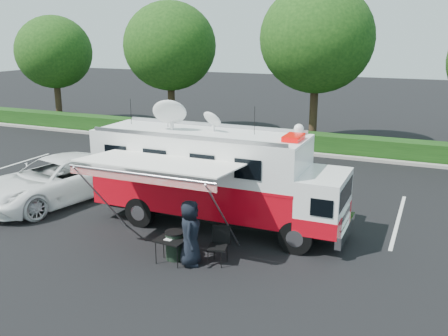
# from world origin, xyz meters

# --- Properties ---
(ground_plane) EXTENTS (120.00, 120.00, 0.00)m
(ground_plane) POSITION_xyz_m (0.00, 0.00, 0.00)
(ground_plane) COLOR black
(ground_plane) RESTS_ON ground
(back_border) EXTENTS (60.00, 6.14, 8.87)m
(back_border) POSITION_xyz_m (1.14, 12.90, 5.00)
(back_border) COLOR #9E998E
(back_border) RESTS_ON ground_plane
(stall_lines) EXTENTS (24.12, 5.50, 0.01)m
(stall_lines) POSITION_xyz_m (-0.50, 3.00, 0.00)
(stall_lines) COLOR silver
(stall_lines) RESTS_ON ground_plane
(command_truck) EXTENTS (8.43, 2.32, 4.05)m
(command_truck) POSITION_xyz_m (-0.07, -0.00, 1.73)
(command_truck) COLOR black
(command_truck) RESTS_ON ground_plane
(awning) EXTENTS (4.60, 2.40, 2.78)m
(awning) POSITION_xyz_m (-0.83, -2.41, 2.60)
(awning) COLOR white
(awning) RESTS_ON ground_plane
(white_suv) EXTENTS (4.14, 6.58, 1.69)m
(white_suv) POSITION_xyz_m (-6.75, -0.10, 0.00)
(white_suv) COLOR white
(white_suv) RESTS_ON ground_plane
(person) EXTENTS (0.88, 1.07, 1.88)m
(person) POSITION_xyz_m (0.45, -2.89, 0.00)
(person) COLOR black
(person) RESTS_ON ground_plane
(folding_table) EXTENTS (0.87, 0.65, 0.71)m
(folding_table) POSITION_xyz_m (-0.11, -3.04, 0.66)
(folding_table) COLOR black
(folding_table) RESTS_ON ground_plane
(folding_chair) EXTENTS (0.61, 0.64, 1.07)m
(folding_chair) POSITION_xyz_m (1.13, -2.43, 0.64)
(folding_chair) COLOR black
(folding_chair) RESTS_ON ground_plane
(trash_bin) EXTENTS (0.56, 0.56, 0.84)m
(trash_bin) POSITION_xyz_m (-0.12, -2.75, 0.42)
(trash_bin) COLOR black
(trash_bin) RESTS_ON ground_plane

